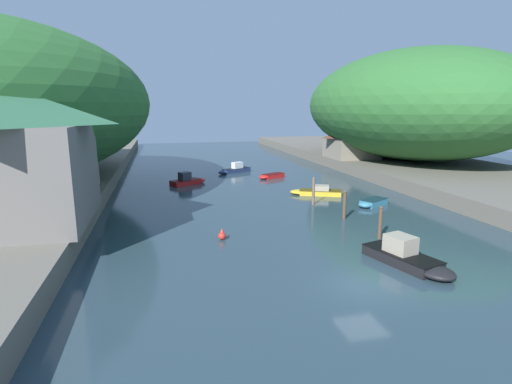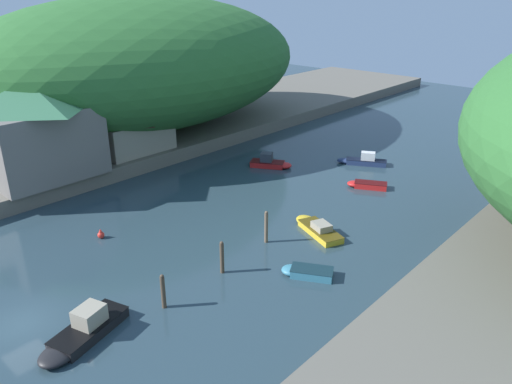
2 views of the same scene
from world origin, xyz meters
The scene contains 17 objects.
water_surface centered at (0.00, 30.00, 0.00)m, with size 130.00×130.00×0.00m, color #283D47.
left_bank centered at (-27.18, 30.00, 0.80)m, with size 22.00×120.00×1.60m.
hillside_left centered at (-28.28, 30.31, 10.05)m, with size 33.69×47.16×16.90m.
waterfront_building centered at (-20.36, 11.75, 6.50)m, with size 10.10×11.22×9.50m.
boathouse_shed centered at (-19.97, 22.47, 3.95)m, with size 6.34×8.97×4.57m.
boat_navy_launch centered at (0.11, 40.13, 0.46)m, with size 5.62×3.86×1.54m.
boat_mid_channel centered at (-7.20, 32.37, 0.49)m, with size 4.96×3.75×1.63m.
boat_small_dinghy centered at (6.24, 22.70, 0.35)m, with size 5.95×3.80×1.10m.
boat_white_cruiser centered at (4.18, 34.20, 0.30)m, with size 4.21×3.06×0.61m.
boat_yellow_tender centered at (4.12, 1.92, 0.53)m, with size 3.55×6.47×1.77m.
boat_cabin_cruiser centered at (9.74, 16.46, 0.32)m, with size 3.98×3.06×0.64m.
mooring_post_nearest centered at (5.19, 7.17, 1.26)m, with size 0.30×0.30×2.50m.
mooring_post_second centered at (4.96, 12.71, 1.30)m, with size 0.31×0.31×2.58m.
mooring_post_middle centered at (4.28, 18.36, 1.41)m, with size 0.29×0.29×2.80m.
channel_buoy_near centered at (-6.36, 9.64, 0.33)m, with size 0.57×0.57×0.86m.
person_on_quay centered at (-18.54, 18.68, 2.58)m, with size 0.32×0.43×1.69m.
person_by_boathouse centered at (-18.40, 7.28, 2.58)m, with size 0.32×0.43×1.69m.
Camera 2 is at (27.94, -8.95, 19.72)m, focal length 35.00 mm.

